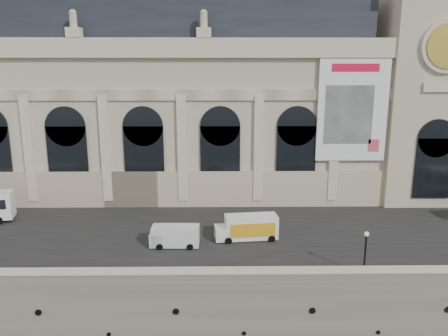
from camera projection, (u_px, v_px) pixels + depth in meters
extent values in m
cube|color=gray|center=(184.00, 199.00, 72.44)|extent=(160.00, 70.00, 6.00)
cube|color=#2D2D2D|center=(170.00, 228.00, 51.30)|extent=(160.00, 24.00, 0.06)
cube|color=gray|center=(153.00, 277.00, 38.13)|extent=(160.00, 1.20, 1.10)
cube|color=beige|center=(153.00, 271.00, 37.99)|extent=(160.00, 1.40, 0.12)
cube|color=#C3B196|center=(140.00, 118.00, 65.29)|extent=(68.00, 18.00, 22.00)
cube|color=beige|center=(131.00, 189.00, 58.31)|extent=(68.60, 0.40, 5.00)
cube|color=beige|center=(123.00, 48.00, 54.01)|extent=(69.00, 0.80, 2.40)
cube|color=beige|center=(126.00, 95.00, 55.47)|extent=(68.00, 0.30, 1.40)
cube|color=#272B34|center=(136.00, 20.00, 62.12)|extent=(64.00, 15.00, 6.00)
cube|color=beige|center=(29.00, 149.00, 56.81)|extent=(1.20, 0.50, 14.00)
cube|color=black|center=(68.00, 160.00, 57.27)|extent=(5.20, 0.25, 9.00)
cylinder|color=black|center=(65.00, 126.00, 56.25)|extent=(5.20, 0.25, 5.20)
cube|color=beige|center=(106.00, 149.00, 56.93)|extent=(1.20, 0.50, 14.00)
cube|color=black|center=(144.00, 160.00, 57.40)|extent=(5.20, 0.25, 9.00)
cylinder|color=black|center=(143.00, 126.00, 56.38)|extent=(5.20, 0.25, 5.20)
cube|color=beige|center=(182.00, 149.00, 57.05)|extent=(1.20, 0.50, 14.00)
cube|color=black|center=(220.00, 160.00, 57.52)|extent=(5.20, 0.25, 9.00)
cylinder|color=black|center=(220.00, 126.00, 56.50)|extent=(5.20, 0.25, 5.20)
cube|color=beige|center=(258.00, 149.00, 57.17)|extent=(1.20, 0.50, 14.00)
cube|color=black|center=(296.00, 160.00, 57.64)|extent=(5.20, 0.25, 9.00)
cylinder|color=black|center=(297.00, 126.00, 56.62)|extent=(5.20, 0.25, 5.20)
cube|color=beige|center=(334.00, 149.00, 57.30)|extent=(1.20, 0.50, 14.00)
cube|color=white|center=(352.00, 111.00, 55.99)|extent=(9.00, 0.35, 13.00)
cube|color=red|center=(356.00, 68.00, 54.57)|extent=(6.00, 0.06, 1.00)
cube|color=gray|center=(349.00, 115.00, 55.90)|extent=(6.20, 0.06, 7.50)
cube|color=#C74653|center=(374.00, 145.00, 56.85)|extent=(1.40, 0.06, 1.60)
cube|color=#C3B196|center=(417.00, 92.00, 61.95)|extent=(12.00, 14.00, 30.00)
cylinder|color=beige|center=(448.00, 46.00, 53.53)|extent=(6.60, 0.50, 6.60)
cube|color=black|center=(434.00, 168.00, 57.14)|extent=(5.00, 0.25, 8.00)
cylinder|color=black|center=(3.00, 214.00, 54.68)|extent=(1.09, 0.54, 1.04)
cube|color=silver|center=(176.00, 236.00, 45.76)|extent=(4.96, 2.02, 2.09)
cube|color=silver|center=(157.00, 238.00, 45.85)|extent=(1.42, 1.94, 1.46)
cube|color=black|center=(152.00, 234.00, 45.74)|extent=(0.09, 1.64, 0.73)
cylinder|color=black|center=(160.00, 247.00, 45.04)|extent=(0.70, 0.24, 0.69)
cylinder|color=black|center=(162.00, 240.00, 46.91)|extent=(0.70, 0.24, 0.69)
cylinder|color=black|center=(190.00, 247.00, 45.02)|extent=(0.70, 0.24, 0.69)
cylinder|color=black|center=(192.00, 240.00, 46.88)|extent=(0.70, 0.24, 0.69)
cube|color=white|center=(251.00, 227.00, 47.68)|extent=(5.87, 2.78, 2.55)
cube|color=orange|center=(253.00, 230.00, 46.60)|extent=(4.89, 0.60, 1.51)
cube|color=red|center=(253.00, 230.00, 46.60)|extent=(2.82, 0.35, 0.57)
cube|color=white|center=(222.00, 233.00, 47.43)|extent=(1.73, 2.23, 1.42)
cylinder|color=black|center=(228.00, 241.00, 46.56)|extent=(0.78, 0.35, 0.76)
cylinder|color=black|center=(226.00, 233.00, 48.66)|extent=(0.78, 0.35, 0.76)
cylinder|color=black|center=(272.00, 239.00, 47.12)|extent=(0.78, 0.35, 0.76)
cylinder|color=black|center=(267.00, 231.00, 49.22)|extent=(0.78, 0.35, 0.76)
cylinder|color=black|center=(363.00, 274.00, 39.51)|extent=(0.44, 0.44, 0.40)
cylinder|color=black|center=(365.00, 256.00, 39.10)|extent=(0.16, 0.16, 3.96)
sphere|color=beige|center=(367.00, 234.00, 38.63)|extent=(0.44, 0.44, 0.44)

